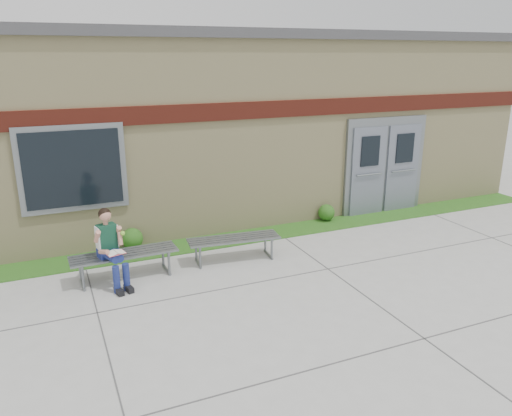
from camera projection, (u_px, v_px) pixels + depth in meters
name	position (u px, v px, depth m)	size (l,w,h in m)	color
ground	(291.00, 291.00, 8.15)	(80.00, 80.00, 0.00)	#9E9E99
grass_strip	(234.00, 238.00, 10.42)	(16.00, 0.80, 0.02)	#164B14
school_building	(186.00, 119.00, 12.77)	(16.20, 6.22, 4.20)	beige
bench_left	(125.00, 259.00, 8.51)	(1.80, 0.55, 0.46)	slate
bench_right	(234.00, 243.00, 9.27)	(1.74, 0.64, 0.44)	slate
girl	(111.00, 246.00, 8.16)	(0.52, 0.80, 1.31)	navy
shrub_mid	(132.00, 239.00, 9.80)	(0.42, 0.42, 0.42)	#164B14
shrub_east	(326.00, 212.00, 11.49)	(0.38, 0.38, 0.38)	#164B14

